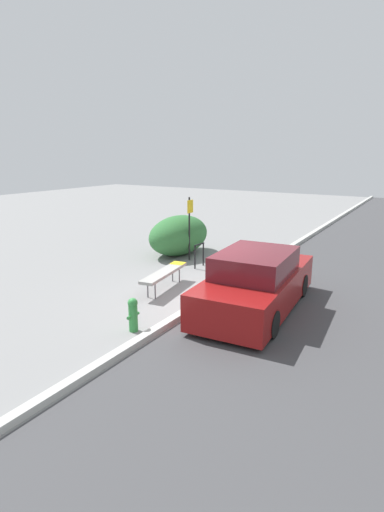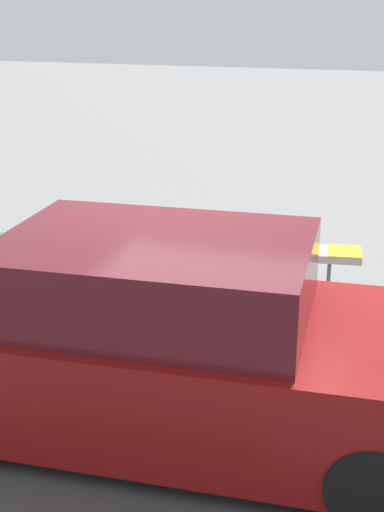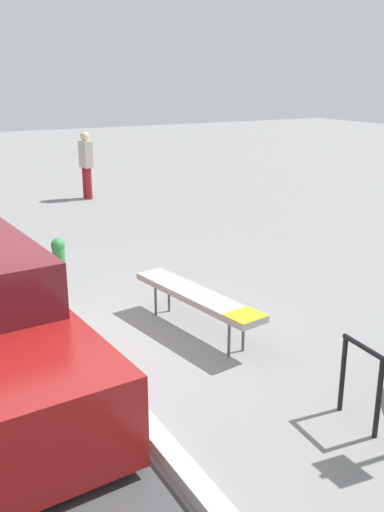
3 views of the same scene
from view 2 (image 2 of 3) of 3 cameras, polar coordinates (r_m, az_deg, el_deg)
name	(u,v)px [view 2 (image 2 of 3)]	position (r m, az deg, el deg)	size (l,w,h in m)	color
ground_plane	(207,348)	(6.83, 1.17, -7.37)	(60.00, 60.00, 0.00)	gray
curb	(207,342)	(6.80, 1.18, -6.88)	(60.00, 0.20, 0.13)	#B7B7B2
bench	(261,251)	(7.93, 5.51, 0.41)	(2.24, 0.73, 0.55)	#515156
fire_hydrant	(4,263)	(8.05, -14.79, -0.57)	(0.36, 0.22, 0.77)	#338C3F
parked_car_near	(176,345)	(5.37, -1.30, -7.15)	(4.73, 2.11, 1.51)	black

